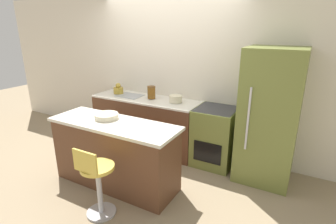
{
  "coord_description": "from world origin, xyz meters",
  "views": [
    {
      "loc": [
        2.13,
        -3.26,
        2.08
      ],
      "look_at": [
        0.48,
        -0.27,
        0.94
      ],
      "focal_mm": 28.0,
      "sensor_mm": 36.0,
      "label": 1
    }
  ],
  "objects_px": {
    "oven_range": "(215,137)",
    "stool_chair": "(97,181)",
    "kettle": "(118,89)",
    "refrigerator": "(269,117)",
    "mixing_bowl": "(176,99)"
  },
  "relations": [
    {
      "from": "oven_range",
      "to": "stool_chair",
      "type": "relative_size",
      "value": 1.05
    },
    {
      "from": "oven_range",
      "to": "kettle",
      "type": "relative_size",
      "value": 4.75
    },
    {
      "from": "stool_chair",
      "to": "kettle",
      "type": "height_order",
      "value": "kettle"
    },
    {
      "from": "refrigerator",
      "to": "stool_chair",
      "type": "xyz_separation_m",
      "value": [
        -1.49,
        -1.73,
        -0.47
      ]
    },
    {
      "from": "stool_chair",
      "to": "oven_range",
      "type": "bearing_deg",
      "value": 67.41
    },
    {
      "from": "stool_chair",
      "to": "mixing_bowl",
      "type": "height_order",
      "value": "mixing_bowl"
    },
    {
      "from": "oven_range",
      "to": "stool_chair",
      "type": "xyz_separation_m",
      "value": [
        -0.74,
        -1.77,
        -0.01
      ]
    },
    {
      "from": "kettle",
      "to": "mixing_bowl",
      "type": "height_order",
      "value": "kettle"
    },
    {
      "from": "stool_chair",
      "to": "kettle",
      "type": "distance_m",
      "value": 2.18
    },
    {
      "from": "oven_range",
      "to": "refrigerator",
      "type": "xyz_separation_m",
      "value": [
        0.75,
        -0.04,
        0.46
      ]
    },
    {
      "from": "mixing_bowl",
      "to": "refrigerator",
      "type": "bearing_deg",
      "value": -2.26
    },
    {
      "from": "oven_range",
      "to": "stool_chair",
      "type": "distance_m",
      "value": 1.92
    },
    {
      "from": "refrigerator",
      "to": "stool_chair",
      "type": "relative_size",
      "value": 2.11
    },
    {
      "from": "stool_chair",
      "to": "mixing_bowl",
      "type": "distance_m",
      "value": 1.86
    },
    {
      "from": "kettle",
      "to": "stool_chair",
      "type": "bearing_deg",
      "value": -58.04
    }
  ]
}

